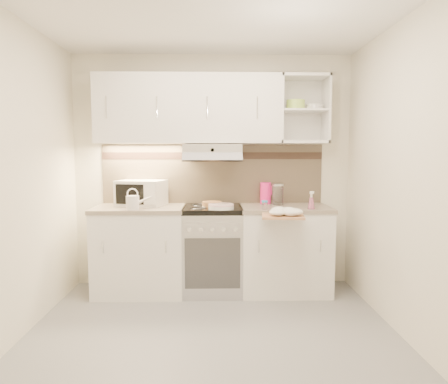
% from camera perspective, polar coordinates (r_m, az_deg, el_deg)
% --- Properties ---
extents(ground, '(3.00, 3.00, 0.00)m').
position_cam_1_polar(ground, '(3.32, -1.71, -20.32)').
color(ground, gray).
rests_on(ground, ground).
extents(room_shell, '(3.04, 2.84, 2.52)m').
position_cam_1_polar(room_shell, '(3.35, -1.71, 8.61)').
color(room_shell, silver).
rests_on(room_shell, ground).
extents(base_cabinet_left, '(0.90, 0.60, 0.86)m').
position_cam_1_polar(base_cabinet_left, '(4.28, -11.83, -8.31)').
color(base_cabinet_left, white).
rests_on(base_cabinet_left, ground).
extents(worktop_left, '(0.92, 0.62, 0.04)m').
position_cam_1_polar(worktop_left, '(4.20, -11.95, -2.33)').
color(worktop_left, gray).
rests_on(worktop_left, base_cabinet_left).
extents(base_cabinet_right, '(0.90, 0.60, 0.86)m').
position_cam_1_polar(base_cabinet_right, '(4.27, 8.59, -8.28)').
color(base_cabinet_right, white).
rests_on(base_cabinet_right, ground).
extents(worktop_right, '(0.92, 0.62, 0.04)m').
position_cam_1_polar(worktop_right, '(4.19, 8.68, -2.29)').
color(worktop_right, gray).
rests_on(worktop_right, base_cabinet_right).
extents(electric_range, '(0.60, 0.60, 0.90)m').
position_cam_1_polar(electric_range, '(4.20, -1.63, -8.15)').
color(electric_range, '#B7B7BC').
rests_on(electric_range, ground).
extents(microwave, '(0.54, 0.45, 0.26)m').
position_cam_1_polar(microwave, '(4.29, -11.70, -0.11)').
color(microwave, silver).
rests_on(microwave, worktop_left).
extents(watering_can, '(0.25, 0.13, 0.21)m').
position_cam_1_polar(watering_can, '(3.97, -12.81, -1.40)').
color(watering_can, silver).
rests_on(watering_can, worktop_left).
extents(plate_stack, '(0.25, 0.25, 0.05)m').
position_cam_1_polar(plate_stack, '(3.94, -0.40, -2.07)').
color(plate_stack, white).
rests_on(plate_stack, electric_range).
extents(bread_loaf, '(0.20, 0.20, 0.05)m').
position_cam_1_polar(bread_loaf, '(4.12, -1.73, -1.72)').
color(bread_loaf, '#B06F4C').
rests_on(bread_loaf, electric_range).
extents(pink_pitcher, '(0.12, 0.12, 0.23)m').
position_cam_1_polar(pink_pitcher, '(4.34, 5.98, -0.16)').
color(pink_pitcher, '#FF2183').
rests_on(pink_pitcher, worktop_right).
extents(glass_jar, '(0.12, 0.12, 0.22)m').
position_cam_1_polar(glass_jar, '(4.27, 7.71, -0.33)').
color(glass_jar, white).
rests_on(glass_jar, worktop_right).
extents(spice_jar, '(0.06, 0.06, 0.09)m').
position_cam_1_polar(spice_jar, '(3.93, 5.83, -1.82)').
color(spice_jar, white).
rests_on(spice_jar, worktop_right).
extents(spray_bottle, '(0.07, 0.07, 0.19)m').
position_cam_1_polar(spray_bottle, '(4.01, 12.36, -1.36)').
color(spray_bottle, pink).
rests_on(spray_bottle, worktop_right).
extents(cutting_board, '(0.42, 0.38, 0.02)m').
position_cam_1_polar(cutting_board, '(3.74, 8.38, -3.39)').
color(cutting_board, '#A68F4B').
rests_on(cutting_board, base_cabinet_right).
extents(dish_towel, '(0.35, 0.32, 0.08)m').
position_cam_1_polar(dish_towel, '(3.72, 8.48, -2.63)').
color(dish_towel, white).
rests_on(dish_towel, cutting_board).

